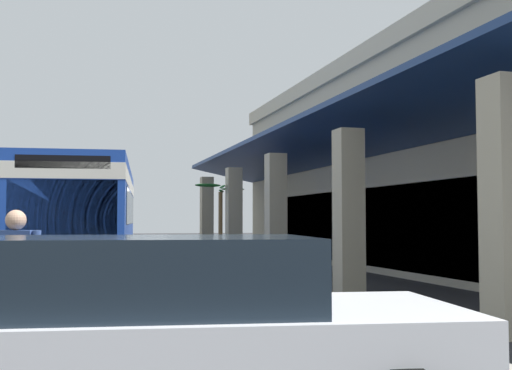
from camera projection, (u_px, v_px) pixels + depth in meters
name	position (u px, v px, depth m)	size (l,w,h in m)	color
ground	(376.00, 270.00, 20.73)	(120.00, 120.00, 0.00)	#2D2D30
curb_strip	(223.00, 273.00, 18.61)	(32.24, 0.50, 0.12)	#9E998E
plaza_building	(504.00, 161.00, 21.37)	(27.17, 13.65, 7.14)	#B2A88E
transit_bus	(86.00, 212.00, 18.82)	(11.40, 3.62, 3.34)	#193D9E
parked_sedan_white	(165.00, 332.00, 4.81)	(2.84, 4.61, 1.47)	silver
pedestrian	(15.00, 277.00, 7.14)	(0.46, 0.57, 1.71)	navy
potted_palm	(220.00, 241.00, 24.60)	(1.71, 2.01, 3.03)	#4C4742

